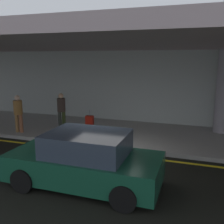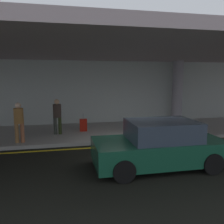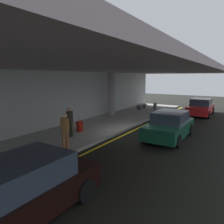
# 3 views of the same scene
# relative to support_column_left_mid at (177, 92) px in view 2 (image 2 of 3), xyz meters

# --- Properties ---
(ground_plane) EXTENTS (60.00, 60.00, 0.00)m
(ground_plane) POSITION_rel_support_column_left_mid_xyz_m (-4.00, -4.45, -1.97)
(ground_plane) COLOR black
(sidewalk) EXTENTS (26.00, 4.20, 0.15)m
(sidewalk) POSITION_rel_support_column_left_mid_xyz_m (-4.00, -1.35, -1.90)
(sidewalk) COLOR #9A9995
(sidewalk) RESTS_ON ground
(lane_stripe_yellow) EXTENTS (26.00, 0.14, 0.01)m
(lane_stripe_yellow) POSITION_rel_support_column_left_mid_xyz_m (-4.00, -3.81, -1.97)
(lane_stripe_yellow) COLOR yellow
(lane_stripe_yellow) RESTS_ON ground
(support_column_left_mid) EXTENTS (0.61, 0.61, 3.65)m
(support_column_left_mid) POSITION_rel_support_column_left_mid_xyz_m (0.00, 0.00, 0.00)
(support_column_left_mid) COLOR #98929D
(support_column_left_mid) RESTS_ON sidewalk
(ceiling_overhang) EXTENTS (28.00, 13.20, 0.30)m
(ceiling_overhang) POSITION_rel_support_column_left_mid_xyz_m (-4.00, -1.85, 1.97)
(ceiling_overhang) COLOR gray
(ceiling_overhang) RESTS_ON support_column_far_left
(terminal_back_wall) EXTENTS (26.00, 0.30, 3.80)m
(terminal_back_wall) POSITION_rel_support_column_left_mid_xyz_m (-4.00, 0.90, -0.07)
(terminal_back_wall) COLOR #AFB6B2
(terminal_back_wall) RESTS_ON ground
(car_dark_green) EXTENTS (4.10, 1.92, 1.50)m
(car_dark_green) POSITION_rel_support_column_left_mid_xyz_m (-3.80, -6.25, -1.26)
(car_dark_green) COLOR #13442F
(car_dark_green) RESTS_ON ground
(traveler_with_luggage) EXTENTS (0.38, 0.38, 1.68)m
(traveler_with_luggage) POSITION_rel_support_column_left_mid_xyz_m (-7.04, -1.77, -0.86)
(traveler_with_luggage) COLOR #2C2F2A
(traveler_with_luggage) RESTS_ON sidewalk
(person_waiting_for_ride) EXTENTS (0.38, 0.38, 1.68)m
(person_waiting_for_ride) POSITION_rel_support_column_left_mid_xyz_m (-8.55, -2.93, -0.86)
(person_waiting_for_ride) COLOR olive
(person_waiting_for_ride) RESTS_ON sidewalk
(suitcase_upright_secondary) EXTENTS (0.36, 0.22, 0.90)m
(suitcase_upright_secondary) POSITION_rel_support_column_left_mid_xyz_m (-5.79, -1.38, -1.51)
(suitcase_upright_secondary) COLOR maroon
(suitcase_upright_secondary) RESTS_ON sidewalk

